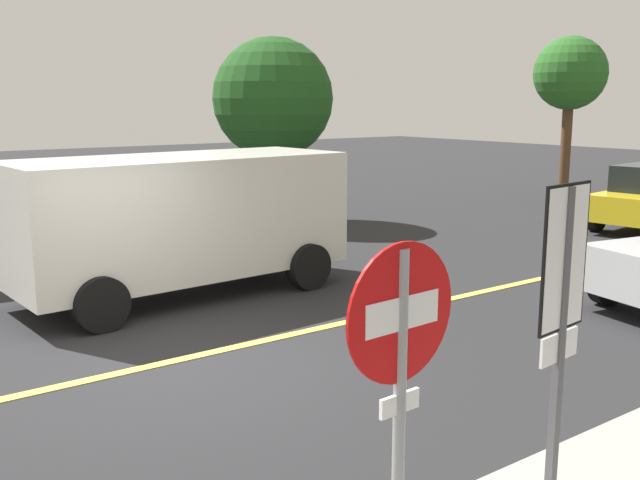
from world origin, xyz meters
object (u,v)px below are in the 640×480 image
white_van (182,216)px  tree_centre_verge (570,75)px  speed_limit_sign (562,296)px  tree_right_verge (273,99)px  stop_sign (400,379)px

white_van → tree_centre_verge: bearing=12.4°
speed_limit_sign → tree_right_verge: tree_right_verge is taller
stop_sign → tree_centre_verge: (16.60, 10.83, 2.18)m
speed_limit_sign → stop_sign: bearing=-174.9°
tree_centre_verge → tree_right_verge: 9.47m
tree_centre_verge → tree_right_verge: tree_centre_verge is taller
speed_limit_sign → white_van: bearing=83.7°
speed_limit_sign → tree_centre_verge: size_ratio=0.51×
white_van → tree_right_verge: tree_right_verge is taller
tree_centre_verge → stop_sign: bearing=-146.9°
stop_sign → speed_limit_sign: size_ratio=0.93×
stop_sign → tree_right_verge: size_ratio=0.51×
speed_limit_sign → tree_centre_verge: 18.54m
speed_limit_sign → tree_centre_verge: (15.02, 10.69, 2.02)m
stop_sign → white_van: 8.07m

